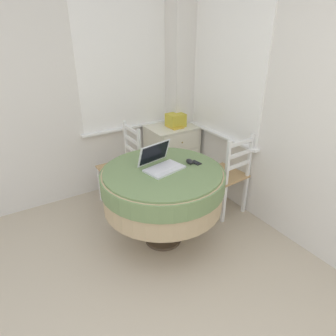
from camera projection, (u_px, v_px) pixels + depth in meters
corner_room_shell at (167, 103)px, 2.75m from camera, size 4.21×4.53×2.55m
round_dining_table at (163, 186)px, 2.72m from camera, size 1.11×1.11×0.77m
laptop at (161, 163)px, 2.66m from camera, size 0.39×0.34×0.22m
computer_mouse at (190, 161)px, 2.76m from camera, size 0.06×0.09×0.04m
cell_phone at (196, 163)px, 2.78m from camera, size 0.06×0.11×0.01m
dining_chair_near_back_window at (123, 167)px, 3.43m from camera, size 0.43×0.39×0.93m
dining_chair_near_right_window at (227, 176)px, 3.25m from camera, size 0.41×0.45×0.93m
corner_cabinet at (172, 154)px, 3.95m from camera, size 0.62×0.49×0.77m
storage_box at (176, 120)px, 3.73m from camera, size 0.21×0.18×0.16m
book_on_cabinet at (175, 126)px, 3.73m from camera, size 0.16×0.20×0.02m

